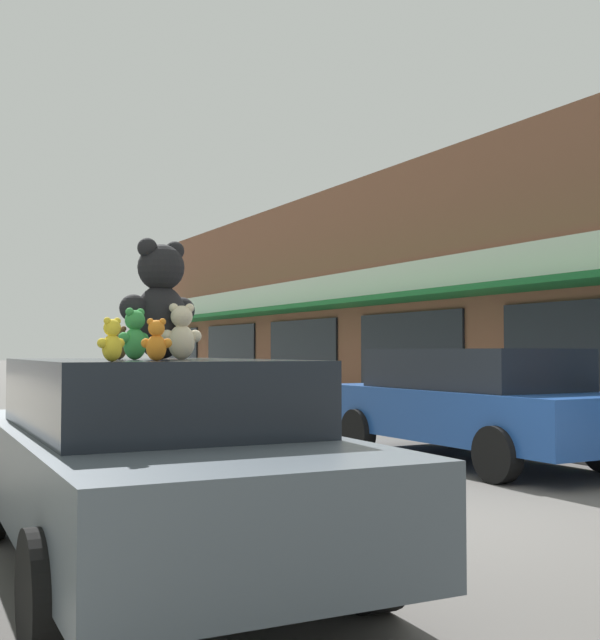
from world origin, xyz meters
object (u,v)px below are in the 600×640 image
at_px(teddy_bear_cream, 181,332).
at_px(teddy_bear_brown, 119,343).
at_px(teddy_bear_orange, 156,340).
at_px(plush_art_car, 150,456).
at_px(teddy_bear_giant, 160,302).
at_px(teddy_bear_green, 135,335).
at_px(parked_car_far_center, 472,401).
at_px(teddy_bear_yellow, 112,340).

height_order(teddy_bear_cream, teddy_bear_brown, teddy_bear_cream).
relative_size(teddy_bear_orange, teddy_bear_brown, 1.06).
height_order(plush_art_car, teddy_bear_cream, teddy_bear_cream).
bearing_deg(teddy_bear_giant, teddy_bear_cream, 89.46).
relative_size(teddy_bear_green, parked_car_far_center, 0.07).
bearing_deg(teddy_bear_brown, teddy_bear_giant, -178.71).
distance_m(teddy_bear_giant, teddy_bear_brown, 0.41).
bearing_deg(parked_car_far_center, teddy_bear_green, -149.95).
distance_m(teddy_bear_orange, teddy_bear_green, 0.68).
distance_m(teddy_bear_giant, teddy_bear_green, 0.42).
bearing_deg(teddy_bear_green, plush_art_car, -159.26).
height_order(teddy_bear_yellow, parked_car_far_center, teddy_bear_yellow).
relative_size(teddy_bear_giant, teddy_bear_orange, 3.40).
height_order(teddy_bear_brown, teddy_bear_yellow, teddy_bear_yellow).
height_order(teddy_bear_orange, teddy_bear_brown, teddy_bear_orange).
height_order(teddy_bear_cream, parked_car_far_center, teddy_bear_cream).
xyz_separation_m(teddy_bear_orange, teddy_bear_yellow, (-0.30, -0.17, -0.00)).
xyz_separation_m(teddy_bear_cream, teddy_bear_green, (-0.33, -0.02, -0.02)).
xyz_separation_m(plush_art_car, parked_car_far_center, (5.38, 3.02, 0.05)).
bearing_deg(parked_car_far_center, teddy_bear_brown, -152.89).
bearing_deg(plush_art_car, teddy_bear_giant, 35.53).
height_order(teddy_bear_green, parked_car_far_center, teddy_bear_green).
xyz_separation_m(teddy_bear_giant, parked_car_far_center, (5.29, 2.96, -1.01)).
relative_size(teddy_bear_orange, parked_car_far_center, 0.05).
bearing_deg(teddy_bear_cream, teddy_bear_green, 16.92).
relative_size(teddy_bear_yellow, parked_car_far_center, 0.05).
bearing_deg(teddy_bear_green, teddy_bear_orange, 56.44).
relative_size(plush_art_car, teddy_bear_yellow, 19.28).
bearing_deg(plush_art_car, teddy_bear_orange, -103.46).
height_order(plush_art_car, parked_car_far_center, parked_car_far_center).
xyz_separation_m(teddy_bear_brown, parked_car_far_center, (5.55, 2.84, -0.72)).
bearing_deg(teddy_bear_green, teddy_bear_yellow, 38.70).
distance_m(teddy_bear_cream, teddy_bear_orange, 0.81).
relative_size(teddy_bear_cream, parked_car_far_center, 0.08).
bearing_deg(teddy_bear_green, parked_car_far_center, -177.24).
bearing_deg(parked_car_far_center, teddy_bear_cream, -148.55).
relative_size(teddy_bear_cream, teddy_bear_yellow, 1.59).
relative_size(teddy_bear_brown, teddy_bear_green, 0.68).
height_order(teddy_bear_giant, teddy_bear_brown, teddy_bear_giant).
distance_m(teddy_bear_giant, parked_car_far_center, 6.15).
distance_m(teddy_bear_cream, parked_car_far_center, 6.17).
bearing_deg(teddy_bear_yellow, teddy_bear_cream, -153.41).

